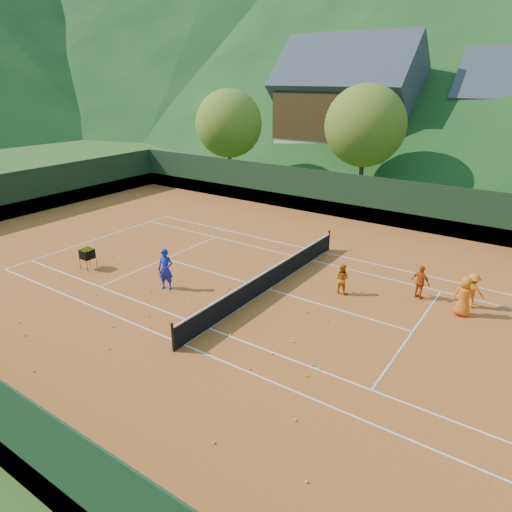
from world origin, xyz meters
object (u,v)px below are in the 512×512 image
Objects in this scene: student_d at (472,291)px; chalet_left at (347,110)px; tennis_net at (269,279)px; coach at (166,269)px; student_a at (342,279)px; student_c at (464,297)px; ball_hopper at (87,254)px; student_b at (421,282)px.

chalet_left reaches higher than student_d.
coach is at bearing -146.05° from tennis_net.
chalet_left is (-17.72, 26.72, 4.89)m from student_d.
student_c reaches higher than student_a.
coach is 1.88× the size of ball_hopper.
coach is 1.28× the size of student_d.
student_c is 0.93m from student_d.
coach is 0.14× the size of chalet_left.
student_a is at bearing 22.66° from student_d.
student_d is 17.47m from ball_hopper.
student_d is at bearing 23.05° from tennis_net.
coach is 1.27× the size of student_b.
student_b is at bearing -30.72° from student_c.
tennis_net reaches higher than ball_hopper.
student_d is at bearing -149.41° from student_b.
student_b is 0.12× the size of tennis_net.
chalet_left is at bearing -71.70° from student_c.
student_a is 1.37× the size of ball_hopper.
student_a is 3.18m from tennis_net.
student_a is at bearing 9.63° from coach.
coach is at bearing -79.14° from chalet_left.
tennis_net is (-7.72, -3.28, -0.24)m from student_d.
student_d is (0.13, 0.92, -0.08)m from student_c.
coach reaches higher than student_c.
student_b is at bearing 22.63° from ball_hopper.
ball_hopper is (-16.15, -5.43, -0.07)m from student_c.
student_d is 1.47× the size of ball_hopper.
tennis_net is 12.07× the size of ball_hopper.
ball_hopper is 0.07× the size of chalet_left.
student_c is at bearing 17.29° from tennis_net.
coach is 10.97m from student_b.
student_a is at bearing 45.46° from student_b.
ball_hopper is (-4.80, -0.54, -0.19)m from coach.
coach is 0.16× the size of tennis_net.
ball_hopper is at bearing 42.25° from student_b.
coach is 1.15× the size of student_c.
chalet_left reaches higher than tennis_net.
student_c is 1.63× the size of ball_hopper.
ball_hopper is (-14.33, -5.97, 0.01)m from student_b.
coach is 12.86m from student_d.
student_b reaches higher than tennis_net.
student_a is 0.84× the size of student_c.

